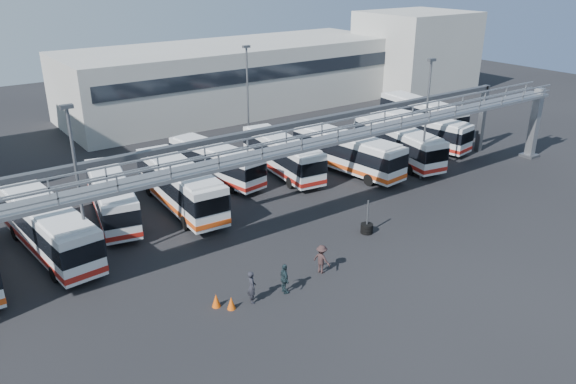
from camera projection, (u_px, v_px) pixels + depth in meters
ground at (376, 248)px, 36.59m from camera, size 140.00×140.00×0.00m
gantry at (321, 145)px, 38.91m from camera, size 51.40×5.15×7.10m
warehouse at (235, 77)px, 70.10m from camera, size 42.00×14.00×8.00m
building_right at (415, 52)px, 79.03m from camera, size 14.00×12.00×11.00m
light_pole_left at (78, 182)px, 31.81m from camera, size 0.70×0.35×10.21m
light_pole_mid at (426, 114)px, 46.14m from camera, size 0.70×0.35×10.21m
light_pole_back at (248, 94)px, 53.10m from camera, size 0.70×0.35×10.21m
bus_1 at (48, 227)px, 35.25m from camera, size 3.70×11.42×3.41m
bus_2 at (111, 196)px, 40.29m from camera, size 4.42×10.68×3.16m
bus_3 at (180, 184)px, 41.86m from camera, size 3.28×11.62×3.49m
bus_4 at (216, 161)px, 47.38m from camera, size 4.06×10.42×3.09m
bus_5 at (282, 154)px, 48.87m from camera, size 3.67×10.94×3.26m
bus_6 at (347, 151)px, 49.30m from camera, size 3.86×11.46×3.41m
bus_7 at (398, 142)px, 51.89m from camera, size 4.37×11.25×3.33m
bus_8 at (419, 130)px, 56.03m from camera, size 4.20×10.77×3.19m
bus_9 at (422, 114)px, 61.36m from camera, size 3.85×11.54×3.44m
pedestrian_a at (252, 287)px, 30.49m from camera, size 0.64×0.80×1.89m
pedestrian_c at (322, 259)px, 33.41m from camera, size 0.95×1.30×1.81m
pedestrian_d at (285, 279)px, 31.33m from camera, size 0.70×1.14×1.81m
cone_left at (231, 303)px, 30.08m from camera, size 0.57×0.57×0.73m
cone_right at (216, 300)px, 30.27m from camera, size 0.63×0.63×0.77m
tire_stack at (367, 228)px, 38.50m from camera, size 0.85×0.85×2.44m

